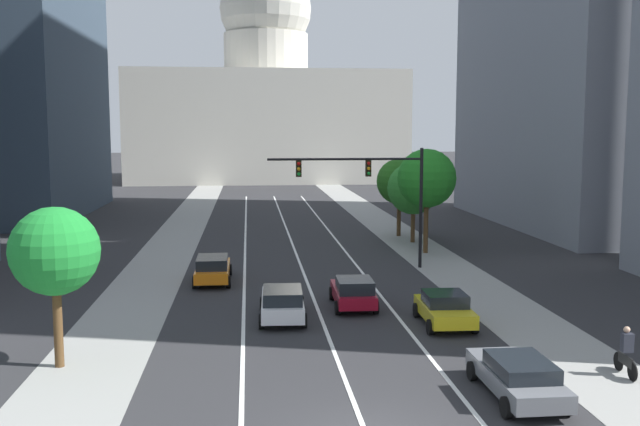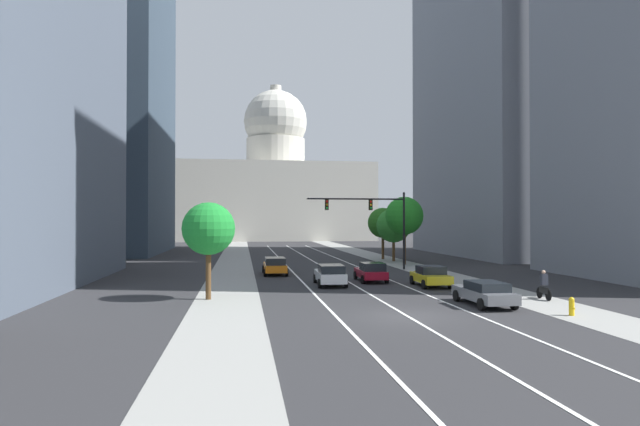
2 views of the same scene
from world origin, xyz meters
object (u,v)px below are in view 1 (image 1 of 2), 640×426
at_px(car_crimson, 353,292).
at_px(cyclist, 626,352).
at_px(car_white, 282,302).
at_px(car_orange, 213,268).
at_px(car_gray, 518,376).
at_px(street_tree_near_right, 413,188).
at_px(capitol_building, 266,108).
at_px(street_tree_far_right, 427,178).
at_px(traffic_signal_mast, 374,183).
at_px(street_tree_mid_right, 399,182).
at_px(street_tree_near_left, 55,252).
at_px(car_yellow, 445,308).

relative_size(car_crimson, cyclist, 2.48).
xyz_separation_m(car_white, car_orange, (-3.42, 8.12, -0.02)).
xyz_separation_m(car_gray, car_white, (-6.86, 9.83, 0.08)).
relative_size(car_crimson, street_tree_near_right, 0.72).
bearing_deg(capitol_building, street_tree_far_right, -83.16).
bearing_deg(car_orange, traffic_signal_mast, -72.91).
distance_m(car_white, traffic_signal_mast, 13.30).
bearing_deg(cyclist, street_tree_mid_right, 5.52).
height_order(street_tree_mid_right, street_tree_near_left, street_tree_mid_right).
relative_size(car_gray, street_tree_near_left, 0.81).
height_order(capitol_building, car_crimson, capitol_building).
bearing_deg(street_tree_far_right, street_tree_near_right, 87.72).
bearing_deg(cyclist, capitol_building, 9.37).
distance_m(car_orange, street_tree_far_right, 16.57).
bearing_deg(car_yellow, street_tree_far_right, -10.07).
distance_m(capitol_building, car_gray, 99.66).
bearing_deg(street_tree_far_right, traffic_signal_mast, -131.85).
bearing_deg(capitol_building, car_yellow, -86.75).
bearing_deg(street_tree_mid_right, car_gray, -95.82).
xyz_separation_m(street_tree_mid_right, street_tree_near_left, (-18.42, -29.17, -0.15)).
xyz_separation_m(car_orange, street_tree_mid_right, (13.71, 15.66, 3.50)).
height_order(car_white, car_orange, car_white).
bearing_deg(car_orange, car_crimson, -132.60).
bearing_deg(car_white, car_yellow, -100.60).
bearing_deg(street_tree_near_left, car_gray, -16.49).
xyz_separation_m(capitol_building, street_tree_mid_right, (8.57, -65.29, -7.58)).
xyz_separation_m(car_orange, cyclist, (14.69, -16.42, 0.08)).
distance_m(car_yellow, street_tree_near_right, 22.69).
xyz_separation_m(car_crimson, cyclist, (7.84, -10.15, 0.09)).
bearing_deg(car_white, street_tree_mid_right, -21.44).
xyz_separation_m(traffic_signal_mast, street_tree_near_left, (-14.13, -16.43, -1.05)).
relative_size(capitol_building, traffic_signal_mast, 4.63).
relative_size(car_gray, car_orange, 0.97).
bearing_deg(car_white, car_gray, -143.13).
bearing_deg(street_tree_far_right, car_yellow, -101.64).
bearing_deg(street_tree_mid_right, street_tree_near_left, -122.27).
xyz_separation_m(capitol_building, traffic_signal_mast, (4.27, -78.04, -6.68)).
bearing_deg(car_gray, car_yellow, -0.15).
relative_size(car_gray, car_white, 1.02).
bearing_deg(street_tree_far_right, capitol_building, 96.84).
distance_m(capitol_building, street_tree_near_right, 69.50).
bearing_deg(car_gray, street_tree_mid_right, -5.97).
bearing_deg(car_orange, street_tree_mid_right, -41.31).
bearing_deg(street_tree_mid_right, capitol_building, 97.47).
relative_size(car_white, street_tree_near_right, 0.77).
height_order(cyclist, street_tree_mid_right, street_tree_mid_right).
relative_size(car_white, traffic_signal_mast, 0.49).
height_order(capitol_building, car_yellow, capitol_building).
distance_m(car_orange, street_tree_near_right, 19.09).
relative_size(car_crimson, street_tree_far_right, 0.60).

